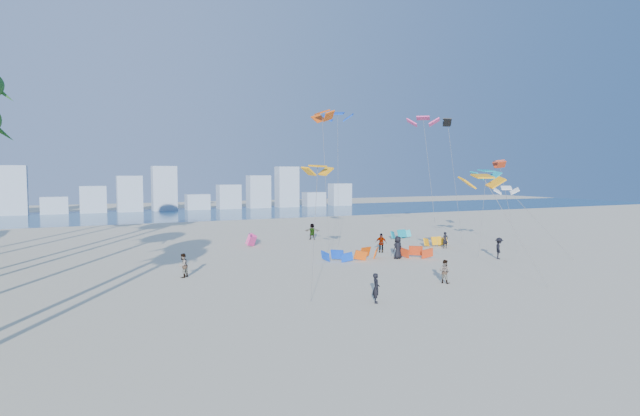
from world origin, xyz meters
name	(u,v)px	position (x,y,z in m)	size (l,w,h in m)	color
ground	(405,325)	(0.00, 0.00, 0.00)	(220.00, 220.00, 0.00)	beige
ocean	(165,215)	(0.00, 72.00, 0.01)	(220.00, 220.00, 0.00)	navy
kitesurfer_near	(376,288)	(0.92, 4.19, 0.83)	(0.61, 0.40, 1.66)	black
kitesurfer_mid	(445,271)	(7.71, 6.82, 0.77)	(0.75, 0.58, 1.54)	gray
kitesurfers_far	(371,244)	(9.74, 19.68, 0.88)	(26.55, 19.55, 1.89)	black
grounded_kites	(356,245)	(9.64, 22.22, 0.47)	(19.39, 16.62, 1.06)	#0B3DCA
flying_kites	(421,141)	(13.95, 18.25, 9.97)	(27.32, 27.15, 13.96)	#FFA20D
distant_skyline	(150,195)	(-1.19, 82.00, 3.09)	(85.00, 3.00, 8.40)	#9EADBF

